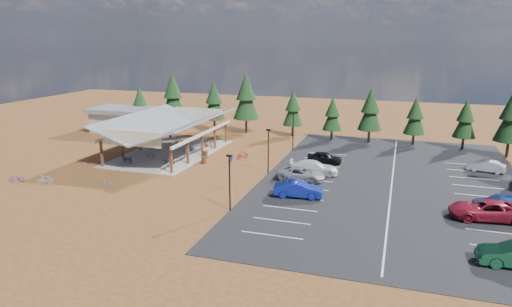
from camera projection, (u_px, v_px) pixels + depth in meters
name	position (u px, v px, depth m)	size (l,w,h in m)	color
ground	(221.00, 174.00, 51.36)	(140.00, 140.00, 0.00)	#5B3217
asphalt_lot	(392.00, 182.00, 48.62)	(27.00, 44.00, 0.04)	black
concrete_pad	(171.00, 153.00, 60.78)	(10.60, 18.60, 0.10)	gray
bike_pavilion	(170.00, 125.00, 59.85)	(11.65, 19.40, 4.97)	#4F1F16
outbuilding	(126.00, 119.00, 74.61)	(11.00, 7.00, 3.90)	#ADA593
lamp_post_0	(230.00, 179.00, 39.92)	(0.50, 0.25, 5.14)	black
lamp_post_1	(268.00, 148.00, 50.99)	(0.50, 0.25, 5.14)	black
lamp_post_2	(293.00, 128.00, 62.06)	(0.50, 0.25, 5.14)	black
trash_bin_0	(204.00, 160.00, 55.80)	(0.60, 0.60, 0.90)	#462B19
trash_bin_1	(205.00, 154.00, 58.38)	(0.60, 0.60, 0.90)	#462B19
pine_0	(140.00, 103.00, 76.75)	(3.04, 3.04, 7.08)	#382314
pine_1	(173.00, 95.00, 76.31)	(4.01, 4.01, 9.34)	#382314
pine_2	(214.00, 101.00, 74.04)	(3.57, 3.57, 8.31)	#382314
pine_3	(246.00, 96.00, 72.46)	(4.15, 4.15, 9.67)	#382314
pine_4	(293.00, 108.00, 70.37)	(3.11, 3.11, 7.24)	#382314
pine_5	(332.00, 114.00, 67.48)	(2.84, 2.84, 6.62)	#382314
pine_6	(370.00, 110.00, 65.71)	(3.46, 3.46, 8.06)	#382314
pine_7	(415.00, 116.00, 64.25)	(3.02, 3.02, 7.03)	#382314
pine_8	(465.00, 119.00, 61.88)	(3.03, 3.03, 7.06)	#382314
pine_13	(512.00, 116.00, 57.29)	(3.82, 3.82, 8.90)	#382314
bike_0	(127.00, 159.00, 55.66)	(0.59, 1.70, 0.89)	black
bike_1	(150.00, 155.00, 57.84)	(0.45, 1.58, 0.95)	gray
bike_2	(153.00, 145.00, 63.15)	(0.57, 1.62, 0.85)	navy
bike_3	(179.00, 140.00, 65.62)	(0.49, 1.74, 1.05)	#982D11
bike_4	(168.00, 161.00, 55.04)	(0.54, 1.54, 0.81)	black
bike_5	(169.00, 155.00, 57.77)	(0.46, 1.64, 0.98)	gray
bike_6	(189.00, 150.00, 60.40)	(0.55, 1.57, 0.82)	#20349D
bike_7	(209.00, 144.00, 63.35)	(0.45, 1.61, 0.97)	maroon
bike_9	(45.00, 180.00, 47.78)	(0.48, 1.70, 1.02)	gray
bike_10	(16.00, 178.00, 48.59)	(0.55, 1.58, 0.83)	navy
bike_13	(107.00, 182.00, 47.13)	(0.42, 1.48, 0.89)	gray
bike_14	(231.00, 158.00, 56.57)	(0.61, 1.75, 0.92)	navy
bike_15	(242.00, 155.00, 57.92)	(0.48, 1.70, 1.02)	maroon
car_1	(298.00, 189.00, 43.81)	(1.65, 4.72, 1.55)	navy
car_2	(301.00, 174.00, 49.01)	(2.36, 5.13, 1.42)	#96989D
car_3	(314.00, 167.00, 51.13)	(2.21, 5.44, 1.58)	silver
car_4	(324.00, 158.00, 55.67)	(1.68, 4.18, 1.42)	black
car_6	(486.00, 210.00, 38.41)	(2.72, 5.91, 1.64)	maroon
car_7	(500.00, 203.00, 40.36)	(2.02, 4.96, 1.44)	navy
car_9	(486.00, 166.00, 52.17)	(1.41, 4.04, 1.33)	silver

